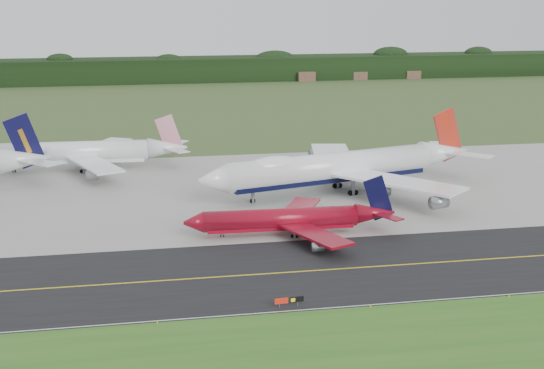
{
  "coord_description": "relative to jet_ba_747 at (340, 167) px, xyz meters",
  "views": [
    {
      "loc": [
        -26.2,
        -120.91,
        46.03
      ],
      "look_at": [
        -0.12,
        22.0,
        8.58
      ],
      "focal_mm": 50.0,
      "sensor_mm": 36.0,
      "label": 1
    }
  ],
  "objects": [
    {
      "name": "ground",
      "position": [
        -20.08,
        -44.73,
        -6.15
      ],
      "size": [
        600.0,
        600.0,
        0.0
      ],
      "primitive_type": "plane",
      "color": "#334D24",
      "rests_on": "ground"
    },
    {
      "name": "grass_verge",
      "position": [
        -20.08,
        -79.73,
        -6.14
      ],
      "size": [
        400.0,
        30.0,
        0.01
      ],
      "primitive_type": "cube",
      "color": "#2A601C",
      "rests_on": "ground"
    },
    {
      "name": "taxiway",
      "position": [
        -20.08,
        -48.73,
        -6.14
      ],
      "size": [
        400.0,
        32.0,
        0.02
      ],
      "primitive_type": "cube",
      "color": "black",
      "rests_on": "ground"
    },
    {
      "name": "apron",
      "position": [
        -20.08,
        6.27,
        -6.14
      ],
      "size": [
        400.0,
        78.0,
        0.01
      ],
      "primitive_type": "cube",
      "color": "gray",
      "rests_on": "ground"
    },
    {
      "name": "taxiway_centreline",
      "position": [
        -20.08,
        -48.73,
        -6.12
      ],
      "size": [
        400.0,
        0.4,
        0.0
      ],
      "primitive_type": "cube",
      "color": "yellow",
      "rests_on": "taxiway"
    },
    {
      "name": "taxiway_edge_line",
      "position": [
        -20.08,
        -64.23,
        -6.12
      ],
      "size": [
        400.0,
        0.25,
        0.0
      ],
      "primitive_type": "cube",
      "color": "silver",
      "rests_on": "taxiway"
    },
    {
      "name": "horizon_treeline",
      "position": [
        -20.08,
        229.03,
        -0.67
      ],
      "size": [
        700.0,
        25.0,
        12.0
      ],
      "color": "black",
      "rests_on": "ground"
    },
    {
      "name": "jet_ba_747",
      "position": [
        0.0,
        0.0,
        0.0
      ],
      "size": [
        70.86,
        57.54,
        18.06
      ],
      "color": "white",
      "rests_on": "ground"
    },
    {
      "name": "jet_red_737",
      "position": [
        -17.35,
        -28.88,
        -3.05
      ],
      "size": [
        41.43,
        33.85,
        11.21
      ],
      "color": "maroon",
      "rests_on": "ground"
    },
    {
      "name": "jet_star_tail",
      "position": [
        -60.12,
        33.4,
        -1.33
      ],
      "size": [
        54.68,
        45.79,
        14.44
      ],
      "color": "white",
      "rests_on": "ground"
    },
    {
      "name": "taxiway_sign",
      "position": [
        -24.91,
        -62.73,
        -5.09
      ],
      "size": [
        4.51,
        0.57,
        1.5
      ],
      "color": "slate",
      "rests_on": "ground"
    },
    {
      "name": "edge_marker_left",
      "position": [
        -44.52,
        -65.23,
        -5.9
      ],
      "size": [
        0.16,
        0.16,
        0.5
      ],
      "primitive_type": "cylinder",
      "color": "yellow",
      "rests_on": "ground"
    },
    {
      "name": "edge_marker_center",
      "position": [
        -13.0,
        -65.23,
        -5.9
      ],
      "size": [
        0.16,
        0.16,
        0.5
      ],
      "primitive_type": "cylinder",
      "color": "yellow",
      "rests_on": "ground"
    },
    {
      "name": "edge_marker_right",
      "position": [
        9.28,
        -65.23,
        -5.9
      ],
      "size": [
        0.16,
        0.16,
        0.5
      ],
      "primitive_type": "cylinder",
      "color": "yellow",
      "rests_on": "ground"
    }
  ]
}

